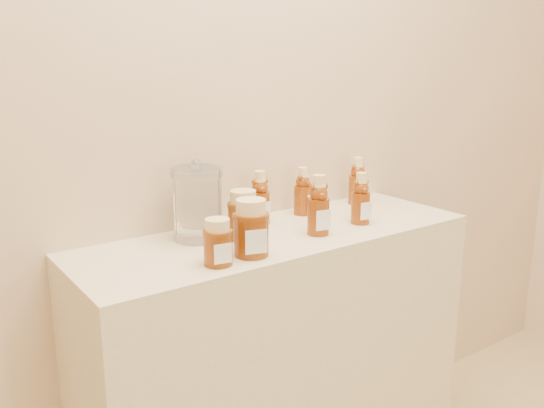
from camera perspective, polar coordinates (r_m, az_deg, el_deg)
wall_back at (r=1.75m, az=-3.22°, el=12.91°), size 3.50×0.02×2.70m
display_table at (r=1.85m, az=0.66°, el=-16.35°), size 1.20×0.40×0.90m
bear_bottle_back_left at (r=1.74m, az=-1.20°, el=1.00°), size 0.07×0.07×0.18m
bear_bottle_back_mid at (r=1.84m, az=3.05°, el=1.58°), size 0.08×0.08×0.17m
bear_bottle_back_right at (r=2.00m, az=8.47°, el=2.60°), size 0.06×0.06×0.18m
bear_bottle_front_left at (r=1.63m, az=4.63°, el=0.29°), size 0.08×0.08×0.20m
bear_bottle_front_right at (r=1.76m, az=8.79°, el=0.90°), size 0.07×0.07×0.18m
honey_jar_left at (r=1.40m, az=-5.39°, el=-3.76°), size 0.09×0.09×0.12m
honey_jar_back at (r=1.59m, az=-2.87°, el=-1.10°), size 0.10×0.10×0.14m
honey_jar_front at (r=1.46m, az=-2.08°, el=-2.36°), size 0.12×0.12×0.15m
glass_canister at (r=1.60m, az=-7.41°, el=0.33°), size 0.17×0.17×0.22m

